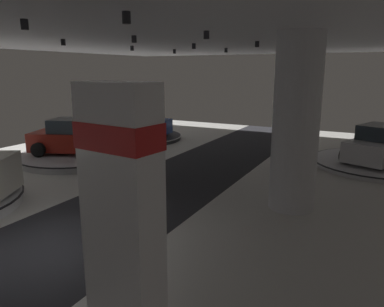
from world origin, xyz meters
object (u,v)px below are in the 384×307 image
at_px(column_right, 296,124).
at_px(display_platform_far_right, 379,163).
at_px(display_platform_mid_left, 77,156).
at_px(display_platform_far_left, 137,137).
at_px(display_car_mid_left, 75,138).
at_px(display_car_far_left, 137,123).
at_px(brand_sign_pylon, 123,231).
at_px(display_car_far_right, 381,145).
at_px(visitor_walking_near, 160,166).

xyz_separation_m(column_right, display_platform_far_right, (2.48, 7.08, -2.62)).
xyz_separation_m(display_platform_mid_left, display_platform_far_left, (-0.56, 5.86, -0.04)).
height_order(display_platform_mid_left, display_platform_far_right, display_platform_mid_left).
height_order(display_car_mid_left, display_platform_far_left, display_car_mid_left).
bearing_deg(display_platform_far_right, display_car_far_left, 178.61).
distance_m(display_platform_mid_left, display_car_far_left, 5.95).
bearing_deg(display_platform_mid_left, brand_sign_pylon, -42.20).
distance_m(display_car_far_right, visitor_walking_near, 10.38).
bearing_deg(visitor_walking_near, display_car_far_left, 130.47).
bearing_deg(display_platform_far_right, display_platform_mid_left, -157.53).
relative_size(display_platform_far_left, display_car_far_left, 1.31).
relative_size(column_right, display_platform_far_right, 0.92).
xyz_separation_m(column_right, display_platform_far_left, (-11.45, 7.42, -2.60)).
bearing_deg(display_car_far_left, display_platform_mid_left, -84.81).
bearing_deg(visitor_walking_near, display_car_far_right, 46.33).
bearing_deg(column_right, display_car_mid_left, 171.94).
xyz_separation_m(display_platform_far_left, visitor_walking_near, (6.75, -7.87, 0.76)).
bearing_deg(display_car_mid_left, display_platform_far_left, 95.20).
bearing_deg(display_car_far_right, column_right, -109.30).
distance_m(display_car_far_left, display_platform_far_right, 13.93).
distance_m(display_car_mid_left, display_car_far_left, 5.90).
xyz_separation_m(display_car_mid_left, display_platform_far_left, (-0.53, 5.87, -0.95)).
bearing_deg(display_car_far_left, column_right, -33.03).
bearing_deg(column_right, brand_sign_pylon, -95.50).
bearing_deg(brand_sign_pylon, display_car_far_left, 125.33).
bearing_deg(display_platform_far_right, brand_sign_pylon, -102.32).
distance_m(display_platform_mid_left, display_car_mid_left, 0.91).
bearing_deg(display_car_far_left, display_car_mid_left, -85.10).
relative_size(display_platform_mid_left, display_car_far_left, 1.28).
relative_size(brand_sign_pylon, display_platform_mid_left, 0.76).
xyz_separation_m(brand_sign_pylon, visitor_walking_near, (-3.96, 7.19, -1.28)).
bearing_deg(display_car_mid_left, display_car_far_right, 22.37).
height_order(brand_sign_pylon, visitor_walking_near, brand_sign_pylon).
bearing_deg(display_platform_far_right, display_platform_far_left, 178.62).
height_order(display_car_far_right, visitor_walking_near, display_car_far_right).
bearing_deg(brand_sign_pylon, display_car_mid_left, 137.91).
xyz_separation_m(display_platform_far_right, display_car_far_right, (-0.01, -0.03, 0.87)).
bearing_deg(display_car_mid_left, visitor_walking_near, -17.83).
height_order(display_platform_far_left, display_platform_far_right, display_platform_far_left).
distance_m(display_platform_far_left, visitor_walking_near, 10.40).
xyz_separation_m(brand_sign_pylon, display_platform_far_right, (3.22, 14.73, -2.05)).
height_order(display_car_far_left, visitor_walking_near, display_car_far_left).
bearing_deg(display_platform_far_left, visitor_walking_near, -49.39).
xyz_separation_m(column_right, brand_sign_pylon, (-0.74, -7.65, -0.56)).
height_order(display_car_mid_left, display_car_far_left, display_car_mid_left).
bearing_deg(display_car_far_right, visitor_walking_near, -133.67).
relative_size(display_car_mid_left, display_platform_far_left, 0.80).
relative_size(display_platform_mid_left, display_car_mid_left, 1.22).
xyz_separation_m(display_platform_far_left, display_platform_far_right, (13.93, -0.33, -0.01)).
bearing_deg(display_car_far_right, display_car_far_left, 178.49).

